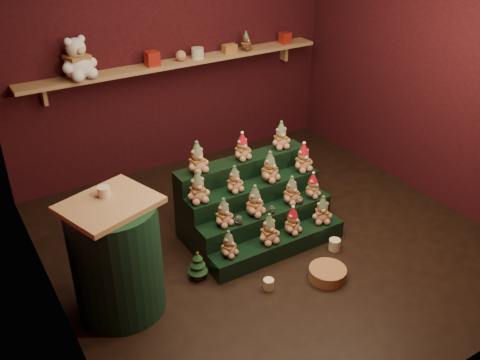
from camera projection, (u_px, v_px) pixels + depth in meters
ground at (270, 240)px, 5.25m from camera, size 4.00×4.00×0.00m
back_wall at (172, 50)px, 6.09m from camera, size 4.00×0.10×2.80m
front_wall at (479, 219)px, 3.04m from camera, size 4.00×0.10×2.80m
left_wall at (26, 164)px, 3.63m from camera, size 0.10×4.00×2.80m
right_wall at (438, 68)px, 5.50m from camera, size 0.10×4.00×2.80m
back_shelf at (179, 63)px, 6.01m from camera, size 3.60×0.26×0.24m
riser_tier_front at (278, 246)px, 5.01m from camera, size 1.40×0.22×0.18m
riser_tier_midfront at (266, 227)px, 5.13m from camera, size 1.40×0.22×0.36m
riser_tier_midback at (253, 208)px, 5.25m from camera, size 1.40×0.22×0.54m
riser_tier_back at (242, 191)px, 5.37m from camera, size 1.40×0.22×0.72m
teddy_0 at (228, 244)px, 4.68m from camera, size 0.23×0.22×0.25m
teddy_1 at (269, 229)px, 4.84m from camera, size 0.21×0.19×0.29m
teddy_2 at (292, 220)px, 4.99m from camera, size 0.25×0.24×0.27m
teddy_3 at (322, 210)px, 5.14m from camera, size 0.25×0.24×0.28m
teddy_4 at (223, 212)px, 4.78m from camera, size 0.22×0.20×0.26m
teddy_5 at (255, 201)px, 4.92m from camera, size 0.28×0.27×0.30m
teddy_6 at (291, 190)px, 5.11m from camera, size 0.23×0.21×0.28m
teddy_7 at (313, 185)px, 5.22m from camera, size 0.23×0.22×0.25m
teddy_8 at (198, 187)px, 4.78m from camera, size 0.23×0.21×0.30m
teddy_9 at (234, 179)px, 4.95m from camera, size 0.21×0.20×0.25m
teddy_10 at (270, 167)px, 5.12m from camera, size 0.27×0.26×0.30m
teddy_11 at (303, 157)px, 5.30m from camera, size 0.21×0.19×0.29m
teddy_12 at (197, 158)px, 4.89m from camera, size 0.24×0.22×0.30m
teddy_13 at (242, 147)px, 5.13m from camera, size 0.21×0.20×0.26m
teddy_14 at (281, 135)px, 5.35m from camera, size 0.22×0.20×0.28m
snow_globe_a at (239, 220)px, 4.82m from camera, size 0.07×0.07×0.09m
snow_globe_b at (272, 209)px, 4.99m from camera, size 0.06×0.06×0.08m
snow_globe_c at (300, 200)px, 5.14m from camera, size 0.06×0.06×0.08m
side_table at (117, 258)px, 4.19m from camera, size 0.80×0.73×1.01m
table_ornament at (104, 191)px, 3.99m from camera, size 0.10×0.10×0.08m
mini_christmas_tree at (198, 265)px, 4.67m from camera, size 0.18×0.18×0.30m
mug_left at (269, 284)px, 4.60m from camera, size 0.09×0.09×0.09m
mug_right at (334, 245)px, 5.09m from camera, size 0.11×0.11×0.11m
wicker_basket at (327, 273)px, 4.72m from camera, size 0.42×0.42×0.10m
white_bear at (76, 52)px, 5.33m from camera, size 0.46×0.43×0.54m
brown_bear at (246, 41)px, 6.31m from camera, size 0.20×0.19×0.22m
gift_tin_red_a at (152, 59)px, 5.79m from camera, size 0.14×0.14×0.16m
gift_tin_cream at (198, 53)px, 6.05m from camera, size 0.14×0.14×0.12m
gift_tin_red_b at (285, 38)px, 6.60m from camera, size 0.12×0.12×0.14m
shelf_plush_ball at (181, 56)px, 5.96m from camera, size 0.12×0.12×0.12m
scarf_gift_box at (230, 49)px, 6.25m from camera, size 0.16×0.10×0.10m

